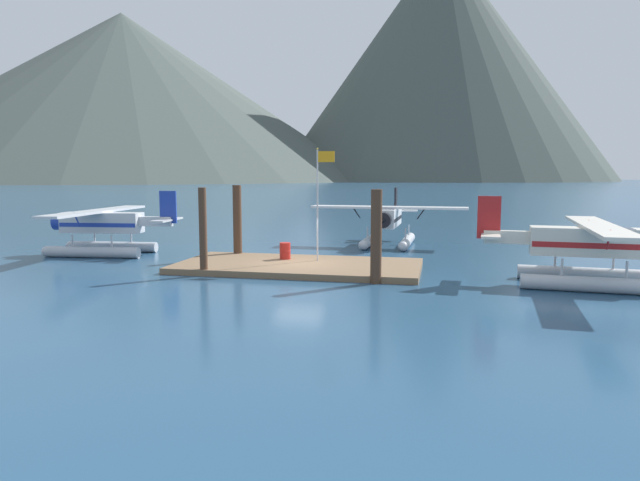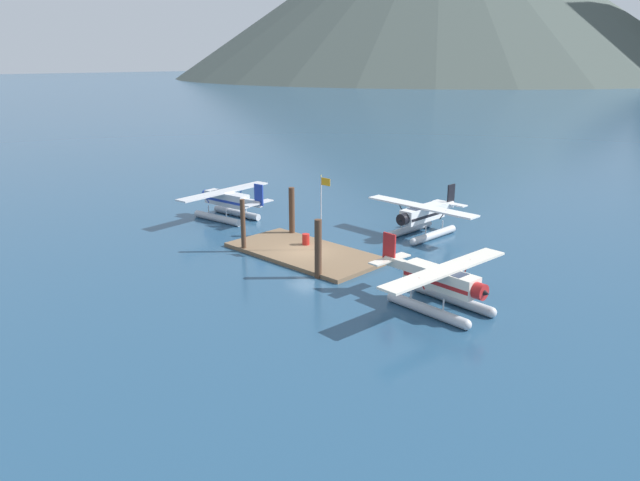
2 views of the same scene
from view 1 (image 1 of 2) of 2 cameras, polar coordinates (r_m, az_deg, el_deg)
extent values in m
plane|color=navy|center=(28.57, -2.19, -2.91)|extent=(1200.00, 1200.00, 0.00)
cube|color=brown|center=(28.54, -2.19, -2.61)|extent=(12.29, 6.07, 0.30)
cylinder|color=#4C3323|center=(26.96, -11.85, 0.87)|extent=(0.37, 0.37, 4.19)
cylinder|color=#4C3323|center=(24.60, 5.76, 0.39)|extent=(0.49, 0.49, 4.15)
cylinder|color=#4C3323|center=(32.25, -8.44, 1.89)|extent=(0.49, 0.49, 4.20)
cylinder|color=silver|center=(29.04, -0.27, 3.57)|extent=(0.08, 0.08, 5.75)
cube|color=orange|center=(28.92, 0.61, 8.56)|extent=(0.90, 0.03, 0.56)
sphere|color=gold|center=(29.03, -0.27, 9.34)|extent=(0.10, 0.10, 0.10)
cylinder|color=#AD1E19|center=(29.84, -3.58, -1.06)|extent=(0.58, 0.58, 0.88)
torus|color=#AD1E19|center=(29.84, -3.58, -1.06)|extent=(0.62, 0.62, 0.04)
cone|color=#424C47|center=(506.59, 12.20, 17.33)|extent=(283.74, 283.74, 198.99)
cone|color=#424C47|center=(493.92, -19.36, 13.55)|extent=(404.39, 404.39, 133.68)
cylinder|color=#B7BABF|center=(38.05, 8.87, -0.09)|extent=(0.81, 5.62, 0.64)
sphere|color=#B7BABF|center=(35.28, 8.47, -0.61)|extent=(0.64, 0.64, 0.64)
cylinder|color=#B7BABF|center=(38.35, 5.15, 0.02)|extent=(0.81, 5.62, 0.64)
sphere|color=#B7BABF|center=(35.60, 4.46, -0.49)|extent=(0.64, 0.64, 0.64)
cylinder|color=#B7BABF|center=(36.79, 8.73, 0.73)|extent=(0.10, 0.10, 0.70)
cylinder|color=#B7BABF|center=(39.17, 9.05, 1.09)|extent=(0.10, 0.10, 0.70)
cylinder|color=#B7BABF|center=(37.09, 4.88, 0.84)|extent=(0.10, 0.10, 0.70)
cylinder|color=#B7BABF|center=(39.45, 5.43, 1.18)|extent=(0.10, 0.10, 0.70)
cube|color=white|center=(38.02, 7.04, 2.39)|extent=(1.39, 4.84, 1.20)
cube|color=black|center=(38.03, 7.04, 2.24)|extent=(1.40, 4.74, 0.24)
cube|color=#283347|center=(36.93, 6.84, 2.78)|extent=(1.09, 1.13, 0.56)
cube|color=white|center=(37.68, 7.00, 3.37)|extent=(10.44, 1.72, 0.14)
cylinder|color=black|center=(37.50, 10.33, 2.79)|extent=(0.62, 0.10, 0.84)
cylinder|color=black|center=(38.03, 3.70, 2.93)|extent=(0.62, 0.10, 0.84)
cylinder|color=black|center=(35.35, 6.51, 2.07)|extent=(0.98, 0.63, 0.96)
cone|color=black|center=(34.91, 6.41, 2.02)|extent=(0.37, 0.36, 0.36)
cube|color=white|center=(41.24, 7.59, 2.85)|extent=(0.51, 2.21, 0.56)
cube|color=black|center=(42.08, 7.74, 4.09)|extent=(0.15, 1.00, 1.90)
cube|color=white|center=(42.02, 7.71, 3.06)|extent=(3.22, 0.90, 0.10)
cylinder|color=#B7BABF|center=(34.95, -22.21, -1.11)|extent=(5.64, 1.17, 0.64)
sphere|color=#B7BABF|center=(36.38, -26.08, -1.00)|extent=(0.64, 0.64, 0.64)
cylinder|color=#B7BABF|center=(37.14, -20.36, -0.59)|extent=(5.64, 1.17, 0.64)
sphere|color=#B7BABF|center=(38.49, -24.07, -0.52)|extent=(0.64, 0.64, 0.64)
cylinder|color=#B7BABF|center=(35.47, -23.96, 0.01)|extent=(0.10, 0.10, 0.70)
cylinder|color=#B7BABF|center=(34.31, -20.51, -0.04)|extent=(0.10, 0.10, 0.70)
cylinder|color=#B7BABF|center=(37.62, -22.03, 0.45)|extent=(0.10, 0.10, 0.70)
cylinder|color=#B7BABF|center=(36.53, -18.72, 0.41)|extent=(0.10, 0.10, 0.70)
cube|color=silver|center=(35.87, -21.37, 1.72)|extent=(4.90, 1.69, 1.20)
cube|color=#1E389E|center=(35.88, -21.36, 1.57)|extent=(4.80, 1.70, 0.24)
cube|color=#283347|center=(36.37, -22.89, 2.24)|extent=(1.20, 1.15, 0.56)
cube|color=silver|center=(35.97, -21.83, 2.79)|extent=(2.39, 10.49, 0.14)
cylinder|color=#1E389E|center=(34.08, -23.57, 1.95)|extent=(0.14, 0.63, 0.84)
cylinder|color=#1E389E|center=(37.93, -20.23, 2.52)|extent=(0.14, 0.63, 0.84)
cylinder|color=#1E389E|center=(37.22, -25.04, 1.72)|extent=(0.69, 1.01, 0.96)
cone|color=black|center=(37.46, -25.63, 1.72)|extent=(0.38, 0.39, 0.36)
cube|color=silver|center=(34.46, -16.59, 1.89)|extent=(2.23, 0.65, 0.56)
cube|color=#1E389E|center=(34.06, -15.25, 3.31)|extent=(1.01, 0.22, 1.90)
cube|color=silver|center=(34.14, -15.36, 2.05)|extent=(1.10, 3.26, 0.10)
cylinder|color=#B7BABF|center=(27.83, 25.28, -3.14)|extent=(5.63, 1.09, 0.64)
cylinder|color=#B7BABF|center=(25.39, 26.10, -4.07)|extent=(5.63, 1.09, 0.64)
cylinder|color=#B7BABF|center=(27.93, 27.78, -1.84)|extent=(0.10, 0.10, 0.70)
cylinder|color=#B7BABF|center=(27.57, 22.88, -1.70)|extent=(0.10, 0.10, 0.70)
cylinder|color=#B7BABF|center=(25.51, 28.83, -2.65)|extent=(0.10, 0.10, 0.70)
cylinder|color=#B7BABF|center=(25.12, 23.47, -2.50)|extent=(0.10, 0.10, 0.70)
cube|color=silver|center=(26.39, 25.85, -0.12)|extent=(4.88, 1.62, 1.20)
cube|color=#B21E1E|center=(26.40, 25.84, -0.33)|extent=(4.79, 1.64, 0.24)
cube|color=#283347|center=(26.55, 28.18, 0.51)|extent=(1.18, 1.14, 0.56)
cube|color=silver|center=(26.37, 26.56, 1.31)|extent=(2.24, 10.48, 0.14)
cylinder|color=#B21E1E|center=(28.56, 25.80, 1.03)|extent=(0.13, 0.63, 0.84)
cylinder|color=#B21E1E|center=(24.25, 27.39, 0.05)|extent=(0.13, 0.63, 0.84)
cube|color=silver|center=(26.06, 18.79, 0.34)|extent=(2.23, 0.62, 0.56)
cube|color=#B21E1E|center=(25.97, 16.87, 2.27)|extent=(1.01, 0.20, 1.90)
cube|color=silver|center=(26.03, 17.04, 0.62)|extent=(1.06, 3.25, 0.10)
camera|label=2|loc=(26.09, 112.92, 19.37)|focal=33.47mm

